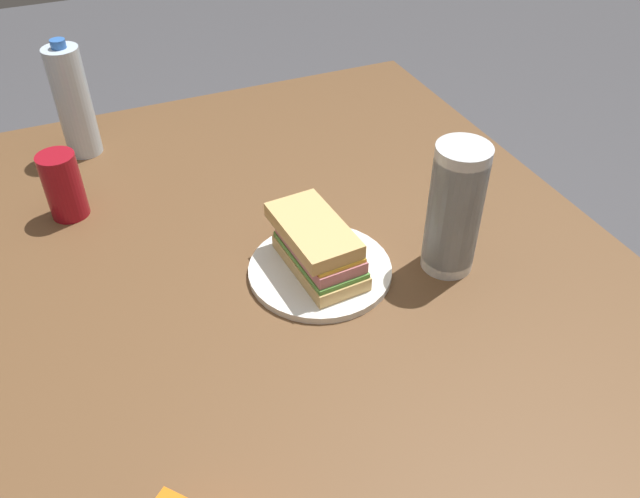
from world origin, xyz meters
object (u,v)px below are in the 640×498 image
object	(u,v)px
sandwich	(318,247)
dining_table	(313,352)
soda_can_red	(63,186)
paper_plate	(320,270)
water_bottle_tall	(73,102)
plastic_cup_stack	(455,210)

from	to	relation	value
sandwich	dining_table	bearing A→B (deg)	152.26
sandwich	soda_can_red	distance (m)	0.47
paper_plate	soda_can_red	xyz separation A→B (m)	(0.33, 0.35, 0.06)
sandwich	water_bottle_tall	xyz separation A→B (m)	(0.53, 0.29, 0.06)
water_bottle_tall	paper_plate	bearing A→B (deg)	-151.27
plastic_cup_stack	soda_can_red	bearing A→B (deg)	54.82
soda_can_red	dining_table	bearing A→B (deg)	-143.37
soda_can_red	plastic_cup_stack	xyz separation A→B (m)	(-0.39, -0.55, 0.05)
soda_can_red	water_bottle_tall	bearing A→B (deg)	-14.38
paper_plate	plastic_cup_stack	world-z (taller)	plastic_cup_stack
paper_plate	soda_can_red	world-z (taller)	soda_can_red
paper_plate	water_bottle_tall	distance (m)	0.62
paper_plate	sandwich	distance (m)	0.05
soda_can_red	water_bottle_tall	world-z (taller)	water_bottle_tall
paper_plate	soda_can_red	distance (m)	0.48
soda_can_red	plastic_cup_stack	world-z (taller)	plastic_cup_stack
soda_can_red	paper_plate	bearing A→B (deg)	-132.93
dining_table	water_bottle_tall	distance (m)	0.70
plastic_cup_stack	paper_plate	bearing A→B (deg)	72.85
paper_plate	dining_table	bearing A→B (deg)	150.08
water_bottle_tall	plastic_cup_stack	distance (m)	0.78
dining_table	plastic_cup_stack	bearing A→B (deg)	-85.28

